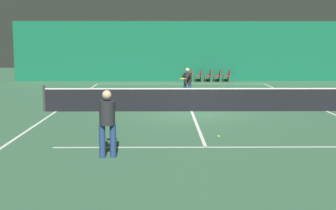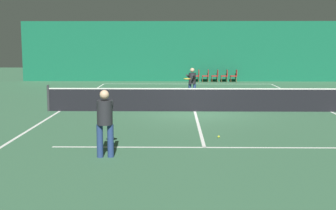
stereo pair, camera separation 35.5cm
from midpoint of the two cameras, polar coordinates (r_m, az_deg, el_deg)
ground_plane at (r=18.98m, az=3.82°, el=-0.79°), size 60.00×60.00×0.00m
backdrop_curtain at (r=32.67m, az=2.63°, el=6.54°), size 23.00×0.12×4.16m
court_line_baseline_far at (r=30.78m, az=2.72°, el=2.58°), size 11.00×0.10×0.00m
court_line_service_far at (r=25.32m, az=3.10°, el=1.42°), size 8.25×0.10×0.00m
court_line_service_near at (r=12.70m, az=5.26°, el=-5.17°), size 8.25×0.10×0.00m
court_line_sideline_left at (r=19.49m, az=-12.55°, el=-0.72°), size 0.10×23.80×0.00m
court_line_sideline_right at (r=20.02m, az=19.74°, el=-0.78°), size 0.10×23.80×0.00m
court_line_centre at (r=18.98m, az=3.82°, el=-0.78°), size 0.10×12.80×0.00m
tennis_net at (r=18.91m, az=3.83°, el=0.74°), size 12.00×0.10×1.07m
player_near at (r=11.55m, az=-6.83°, el=-1.59°), size 0.49×1.38×1.67m
player_far at (r=22.73m, az=3.39°, el=2.93°), size 0.69×1.33×1.53m
courtside_chair_0 at (r=32.22m, az=3.87°, el=3.68°), size 0.44×0.44×0.84m
courtside_chair_1 at (r=32.26m, az=5.02°, el=3.67°), size 0.44×0.44×0.84m
courtside_chair_2 at (r=32.32m, az=6.16°, el=3.66°), size 0.44×0.44×0.84m
courtside_chair_3 at (r=32.38m, az=7.30°, el=3.65°), size 0.44×0.44×0.84m
courtside_chair_4 at (r=32.46m, az=8.44°, el=3.64°), size 0.44×0.44×0.84m
tennis_ball at (r=13.98m, az=6.92°, el=-3.85°), size 0.07×0.07×0.07m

